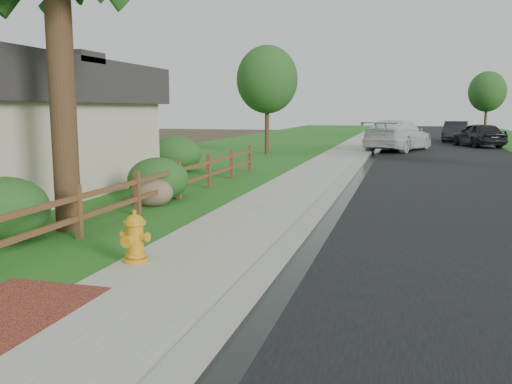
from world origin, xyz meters
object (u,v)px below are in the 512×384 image
(fire_hydrant, at_px, (135,238))
(white_suv, at_px, (398,135))
(ranch_fence, at_px, (160,185))
(dark_car_mid, at_px, (479,135))

(fire_hydrant, relative_size, white_suv, 0.13)
(ranch_fence, height_order, fire_hydrant, ranch_fence)
(ranch_fence, distance_m, white_suv, 22.48)
(dark_car_mid, bearing_deg, ranch_fence, 47.94)
(fire_hydrant, distance_m, white_suv, 26.97)
(fire_hydrant, bearing_deg, dark_car_mid, 74.29)
(ranch_fence, xyz_separation_m, dark_car_mid, (10.80, 26.70, 0.21))
(ranch_fence, relative_size, fire_hydrant, 20.12)
(ranch_fence, distance_m, fire_hydrant, 5.29)
(white_suv, distance_m, dark_car_mid, 7.17)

